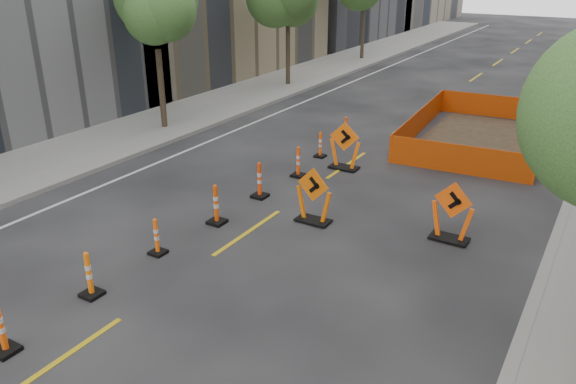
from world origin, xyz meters
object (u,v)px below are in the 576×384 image
Objects in this scene: channelizer_6 at (298,162)px; channelizer_8 at (346,129)px; channelizer_5 at (259,180)px; channelizer_4 at (216,204)px; channelizer_3 at (156,236)px; channelizer_7 at (320,144)px; channelizer_2 at (89,274)px; chevron_sign_left at (345,146)px; parked_car_near at (573,88)px; channelizer_1 at (1,328)px; chevron_sign_right at (452,211)px.

channelizer_6 reaches higher than channelizer_8.
channelizer_6 is at bearing 86.66° from channelizer_5.
channelizer_6 is (0.13, 4.19, -0.05)m from channelizer_4.
channelizer_3 is 1.01× the size of channelizer_7.
chevron_sign_left is at bearing 82.95° from channelizer_2.
channelizer_2 is 1.04× the size of channelizer_8.
channelizer_2 is 0.95× the size of channelizer_5.
channelizer_3 is 10.47m from channelizer_8.
channelizer_3 is at bearing -92.85° from channelizer_6.
channelizer_2 is at bearing -116.92° from parked_car_near.
channelizer_1 is 4.19m from channelizer_3.
channelizer_4 is 0.71× the size of chevron_sign_right.
chevron_sign_left is (0.97, 1.44, 0.31)m from channelizer_6.
channelizer_2 is 24.76m from parked_car_near.
channelizer_2 is 2.10m from channelizer_3.
channelizer_6 is at bearing -86.05° from channelizer_8.
channelizer_5 is 0.69× the size of chevron_sign_right.
channelizer_1 is 1.05× the size of channelizer_6.
channelizer_5 is (-0.00, 8.38, 0.02)m from channelizer_1.
channelizer_5 is 0.23× the size of parked_car_near.
channelizer_5 is 3.71m from chevron_sign_left.
channelizer_1 is 12.57m from channelizer_7.
chevron_sign_left is (1.21, 9.82, 0.30)m from channelizer_2.
chevron_sign_left is (1.27, -0.65, 0.35)m from channelizer_7.
channelizer_8 is (-0.05, 12.57, -0.02)m from channelizer_2.
chevron_sign_left reaches higher than channelizer_6.
channelizer_6 is 16.77m from parked_car_near.
chevron_sign_left is at bearing -65.34° from channelizer_8.
channelizer_8 is (0.01, 2.09, 0.03)m from channelizer_7.
channelizer_2 is 0.22× the size of parked_car_near.
channelizer_2 is 0.64× the size of chevron_sign_left.
channelizer_8 is at bearing 91.52° from channelizer_5.
chevron_sign_left is at bearing 84.77° from channelizer_1.
channelizer_6 is 1.09× the size of channelizer_7.
channelizer_3 is 7.84m from chevron_sign_left.
channelizer_3 is 0.58× the size of chevron_sign_left.
channelizer_8 is at bearing 90.66° from channelizer_1.
channelizer_3 is at bearing -137.69° from chevron_sign_right.
channelizer_7 is 0.59× the size of chevron_sign_right.
parked_car_near is at bearing 69.16° from channelizer_5.
chevron_sign_left reaches higher than chevron_sign_right.
channelizer_4 reaches higher than channelizer_1.
channelizer_5 is at bearing 88.90° from channelizer_2.
channelizer_3 is (-0.07, 2.09, -0.05)m from channelizer_2.
channelizer_2 is 6.28m from channelizer_5.
channelizer_4 is 1.10× the size of channelizer_6.
parked_car_near is at bearing 75.56° from channelizer_1.
chevron_sign_right is (5.69, 2.28, 0.24)m from channelizer_4.
channelizer_4 is at bearing 88.42° from channelizer_2.
channelizer_1 is at bearing -107.84° from chevron_sign_left.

